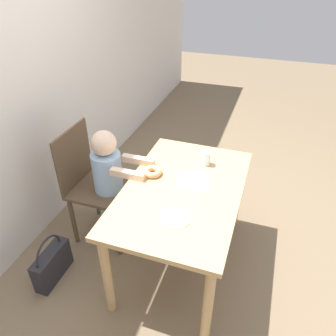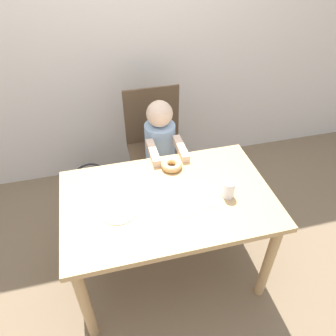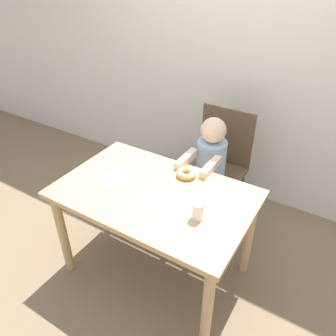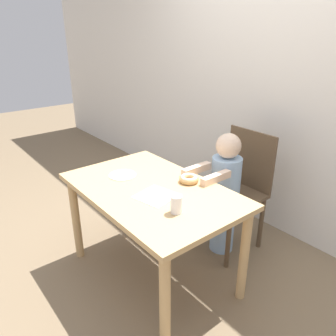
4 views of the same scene
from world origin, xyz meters
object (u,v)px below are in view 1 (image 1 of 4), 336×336
object	(u,v)px
handbag	(52,264)
child_figure	(110,186)
chair	(94,184)
donut	(153,172)
cup	(206,158)

from	to	relation	value
handbag	child_figure	bearing A→B (deg)	-22.73
chair	child_figure	distance (m)	0.14
handbag	donut	bearing A→B (deg)	-47.94
child_figure	chair	bearing A→B (deg)	90.00
child_figure	cup	xyz separation A→B (m)	(0.24, -0.68, 0.25)
child_figure	donut	size ratio (longest dim) A/B	7.42
chair	donut	bearing A→B (deg)	-91.17
chair	handbag	size ratio (longest dim) A/B	2.48
handbag	cup	size ratio (longest dim) A/B	3.67
child_figure	cup	world-z (taller)	child_figure
handbag	cup	distance (m)	1.35
donut	handbag	size ratio (longest dim) A/B	0.35
chair	cup	bearing A→B (deg)	-73.87
chair	child_figure	xyz separation A→B (m)	(0.00, -0.14, 0.01)
chair	handbag	xyz separation A→B (m)	(-0.54, 0.09, -0.36)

